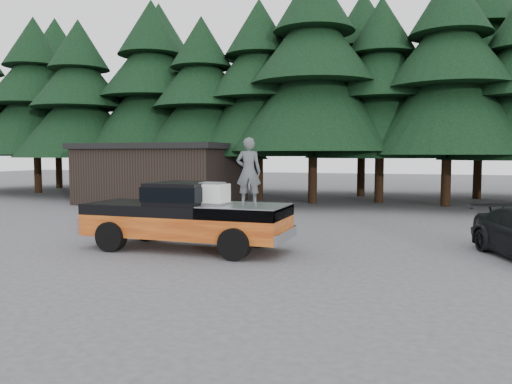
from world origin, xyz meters
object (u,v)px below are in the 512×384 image
(man_on_bed, at_px, (249,172))
(utility_building, at_px, (164,173))
(pickup_truck, at_px, (186,226))
(air_compressor, at_px, (213,195))

(man_on_bed, bearing_deg, utility_building, -65.99)
(pickup_truck, relative_size, man_on_bed, 3.27)
(man_on_bed, relative_size, utility_building, 0.22)
(pickup_truck, distance_m, air_compressor, 1.30)
(air_compressor, xyz_separation_m, utility_building, (-8.43, 12.32, 0.06))
(utility_building, bearing_deg, pickup_truck, -58.20)
(pickup_truck, distance_m, man_on_bed, 2.48)
(pickup_truck, bearing_deg, air_compressor, -9.17)
(utility_building, bearing_deg, man_on_bed, -52.28)
(pickup_truck, xyz_separation_m, man_on_bed, (1.91, -0.05, 1.58))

